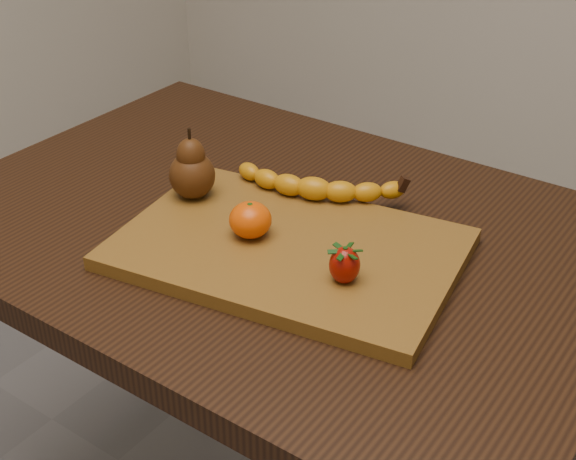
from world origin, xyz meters
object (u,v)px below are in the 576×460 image
Objects in this scene: table at (276,278)px; pear at (191,163)px; cutting_board at (288,249)px; mandarin at (250,220)px.

pear is at bearing -165.11° from table.
pear is at bearing 162.68° from cutting_board.
cutting_board is 0.20m from pear.
mandarin reaches higher than cutting_board.
cutting_board is (0.07, -0.06, 0.11)m from table.
pear is at bearing 163.48° from mandarin.
mandarin is at bearing -16.52° from pear.
mandarin is at bearing -174.23° from cutting_board.
cutting_board is at bearing -43.01° from table.
mandarin is (0.14, -0.04, -0.03)m from pear.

